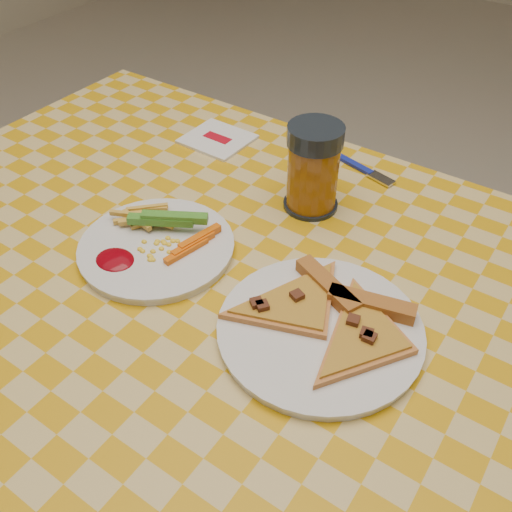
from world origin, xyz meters
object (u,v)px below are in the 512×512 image
(plate_left, at_px, (157,248))
(plate_right, at_px, (320,331))
(table, at_px, (228,309))
(drink_glass, at_px, (313,169))

(plate_left, xyz_separation_m, plate_right, (0.29, -0.00, 0.00))
(table, distance_m, plate_left, 0.14)
(drink_glass, bearing_deg, plate_right, -57.16)
(plate_right, relative_size, drink_glass, 1.78)
(table, distance_m, plate_right, 0.19)
(drink_glass, bearing_deg, table, -93.99)
(table, relative_size, drink_glass, 8.64)
(plate_right, distance_m, drink_glass, 0.29)
(plate_right, height_order, drink_glass, drink_glass)
(table, bearing_deg, drink_glass, 86.01)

